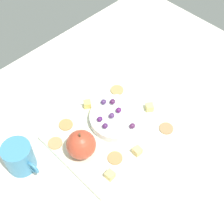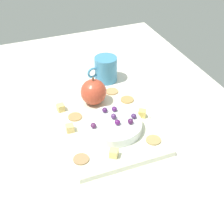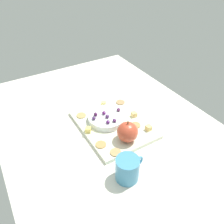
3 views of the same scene
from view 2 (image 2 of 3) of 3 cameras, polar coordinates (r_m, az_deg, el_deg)
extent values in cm
cube|color=silver|center=(101.31, -0.53, -2.71)|extent=(129.72, 86.51, 4.42)
cube|color=silver|center=(97.05, -1.05, -2.51)|extent=(34.36, 26.25, 1.57)
cylinder|color=white|center=(94.10, 0.28, -2.35)|extent=(15.88, 15.88, 2.58)
sphere|color=#BE452C|center=(103.11, -3.15, 3.42)|extent=(8.00, 8.00, 8.00)
cylinder|color=brown|center=(100.64, -3.24, 5.60)|extent=(0.50, 0.50, 1.20)
cube|color=#F3D467|center=(99.38, 5.13, -0.23)|extent=(2.94, 2.94, 2.12)
cube|color=#EEC976|center=(94.38, -7.13, -2.73)|extent=(2.24, 2.24, 2.12)
cube|color=#EDCB72|center=(102.41, -8.67, 0.73)|extent=(2.28, 2.28, 2.12)
cube|color=#E9D279|center=(86.25, 0.30, -6.99)|extent=(2.95, 2.95, 2.12)
cylinder|color=tan|center=(99.65, -6.29, -0.82)|extent=(4.07, 4.07, 0.40)
cylinder|color=tan|center=(106.27, 2.59, 2.10)|extent=(4.07, 4.07, 0.40)
cylinder|color=tan|center=(91.88, 7.04, -4.74)|extent=(4.07, 4.07, 0.40)
cylinder|color=#A98256|center=(86.30, -5.25, -7.96)|extent=(4.07, 4.07, 0.40)
cylinder|color=tan|center=(110.06, -0.03, 3.51)|extent=(4.07, 4.07, 0.40)
ellipsoid|color=#482A5E|center=(94.50, 3.70, -0.69)|extent=(1.71, 1.54, 1.43)
ellipsoid|color=#502C62|center=(93.99, 0.10, -0.78)|extent=(1.71, 1.54, 1.59)
ellipsoid|color=#501F61|center=(96.98, 0.40, 0.52)|extent=(1.71, 1.54, 1.41)
ellipsoid|color=#58195F|center=(92.06, 0.94, -1.75)|extent=(1.71, 1.54, 1.53)
ellipsoid|color=#482056|center=(96.46, -1.20, 0.29)|extent=(1.71, 1.54, 1.43)
ellipsoid|color=#4B1C4A|center=(92.48, 3.15, -1.59)|extent=(1.71, 1.54, 1.55)
ellipsoid|color=#562551|center=(91.20, -3.18, -2.29)|extent=(1.71, 1.54, 1.43)
cylinder|color=teal|center=(117.31, -1.05, 7.29)|extent=(7.82, 7.82, 8.74)
torus|color=teal|center=(115.26, -3.29, 6.65)|extent=(1.37, 4.07, 4.00)
camera|label=1|loc=(1.09, -36.81, 40.18)|focal=51.60mm
camera|label=3|loc=(1.48, 5.00, 37.36)|focal=36.28mm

